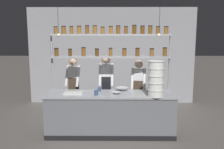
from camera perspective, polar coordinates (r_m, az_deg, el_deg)
The scene contains 15 objects.
ground_plane at distance 5.68m, azimuth -0.36°, elevation -13.37°, with size 40.00×40.00×0.00m, color #5B5651.
back_wall at distance 7.89m, azimuth -0.07°, elevation 4.24°, with size 5.20×0.12×2.99m, color #939399.
prep_counter at distance 5.52m, azimuth -0.37°, elevation -8.97°, with size 2.80×0.76×0.92m.
spice_shelf_unit at distance 5.58m, azimuth -0.23°, elevation 6.45°, with size 2.69×0.28×2.38m.
chef_left at distance 6.27m, azimuth -8.78°, elevation -2.36°, with size 0.40×0.33×1.63m.
chef_center at distance 6.07m, azimuth -1.33°, elevation -2.18°, with size 0.36×0.30×1.70m.
chef_right at distance 6.08m, azimuth 6.04°, elevation -3.06°, with size 0.40×0.32×1.57m.
container_stack at distance 5.13m, azimuth 10.01°, elevation -0.97°, with size 0.34×0.34×0.73m.
cutting_board at distance 5.43m, azimuth -8.82°, elevation -4.20°, with size 0.40×0.26×0.02m.
prep_bowl_near_left at distance 5.31m, azimuth 1.06°, elevation -4.27°, with size 0.18×0.18×0.05m.
prep_bowl_center_front at distance 5.66m, azimuth 8.67°, elevation -3.47°, with size 0.22×0.22×0.06m.
prep_bowl_center_back at distance 5.62m, azimuth 2.33°, elevation -3.37°, with size 0.28×0.28×0.08m.
serving_cup_front at distance 5.59m, azimuth -2.87°, elevation -3.37°, with size 0.08×0.08×0.09m.
serving_cup_by_board at distance 5.23m, azimuth -3.62°, elevation -4.17°, with size 0.09×0.09×0.11m.
pendant_light_row at distance 5.24m, azimuth -0.75°, elevation 9.52°, with size 2.16×0.07×0.82m.
Camera 1 is at (0.09, -5.24, 2.18)m, focal length 40.00 mm.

